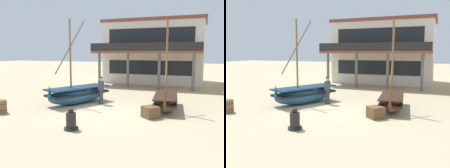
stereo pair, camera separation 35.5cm
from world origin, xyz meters
TOP-DOWN VIEW (x-y plane):
  - ground_plane at (0.00, 0.00)m, footprint 120.00×120.00m
  - fishing_boat_near_left at (-2.45, 1.48)m, footprint 2.97×4.31m
  - fishing_boat_centre_large at (2.86, 1.94)m, footprint 1.62×3.78m
  - fisherman_by_hull at (-1.04, 1.83)m, footprint 0.42×0.34m
  - capstan_winch at (-0.22, -3.10)m, footprint 0.59×0.59m
  - wooden_barrel at (-4.97, -2.10)m, footprint 0.56×0.56m
  - cargo_crate at (2.44, -0.15)m, footprint 0.96×0.96m
  - harbor_building_main at (-0.23, 14.25)m, footprint 10.13×8.65m

SIDE VIEW (x-z plane):
  - ground_plane at x=0.00m, z-range 0.00..0.00m
  - cargo_crate at x=2.44m, z-range 0.00..0.57m
  - wooden_barrel at x=-4.97m, z-range 0.00..0.70m
  - capstan_winch at x=-0.22m, z-range -0.10..0.81m
  - fishing_boat_centre_large at x=2.86m, z-range -1.97..2.94m
  - fishing_boat_near_left at x=-2.45m, z-range -1.97..3.14m
  - fisherman_by_hull at x=-1.04m, z-range -0.01..1.68m
  - harbor_building_main at x=-0.23m, z-range 0.01..6.43m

